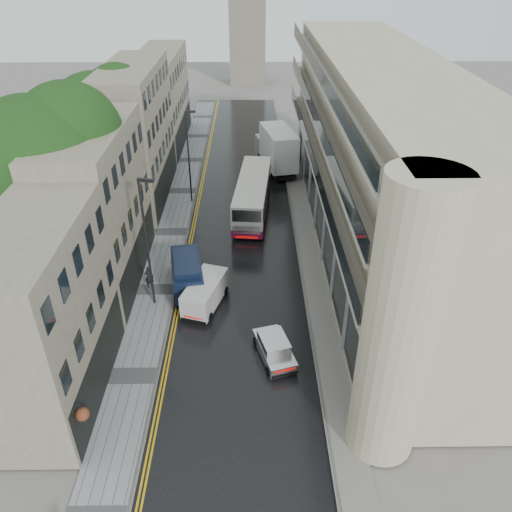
{
  "coord_description": "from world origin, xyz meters",
  "views": [
    {
      "loc": [
        0.77,
        -9.42,
        20.77
      ],
      "look_at": [
        1.13,
        18.0,
        3.59
      ],
      "focal_mm": 35.0,
      "sensor_mm": 36.0,
      "label": 1
    }
  ],
  "objects_px": {
    "tree_far": "(101,140)",
    "white_van": "(185,304)",
    "tree_near": "(44,197)",
    "lamp_post_near": "(147,245)",
    "lamp_post_far": "(189,158)",
    "navy_van": "(175,288)",
    "silver_hatchback": "(269,366)",
    "cream_bus": "(236,211)",
    "white_lorry": "(270,156)",
    "pedestrian": "(149,277)"
  },
  "relations": [
    {
      "from": "tree_near",
      "to": "silver_hatchback",
      "type": "bearing_deg",
      "value": -32.27
    },
    {
      "from": "cream_bus",
      "to": "tree_near",
      "type": "bearing_deg",
      "value": -139.4
    },
    {
      "from": "silver_hatchback",
      "to": "lamp_post_far",
      "type": "xyz_separation_m",
      "value": [
        -6.53,
        22.54,
        3.65
      ]
    },
    {
      "from": "tree_far",
      "to": "white_lorry",
      "type": "relative_size",
      "value": 1.41
    },
    {
      "from": "silver_hatchback",
      "to": "navy_van",
      "type": "distance_m",
      "value": 9.04
    },
    {
      "from": "white_van",
      "to": "navy_van",
      "type": "xyz_separation_m",
      "value": [
        -0.77,
        1.34,
        0.31
      ]
    },
    {
      "from": "tree_far",
      "to": "silver_hatchback",
      "type": "distance_m",
      "value": 26.65
    },
    {
      "from": "silver_hatchback",
      "to": "pedestrian",
      "type": "relative_size",
      "value": 2.11
    },
    {
      "from": "white_van",
      "to": "lamp_post_near",
      "type": "distance_m",
      "value": 4.5
    },
    {
      "from": "lamp_post_far",
      "to": "lamp_post_near",
      "type": "bearing_deg",
      "value": -98.58
    },
    {
      "from": "silver_hatchback",
      "to": "navy_van",
      "type": "height_order",
      "value": "navy_van"
    },
    {
      "from": "tree_far",
      "to": "navy_van",
      "type": "bearing_deg",
      "value": -62.75
    },
    {
      "from": "lamp_post_near",
      "to": "lamp_post_far",
      "type": "relative_size",
      "value": 1.07
    },
    {
      "from": "cream_bus",
      "to": "white_lorry",
      "type": "xyz_separation_m",
      "value": [
        3.3,
        10.72,
        0.76
      ]
    },
    {
      "from": "lamp_post_far",
      "to": "cream_bus",
      "type": "bearing_deg",
      "value": -54.59
    },
    {
      "from": "cream_bus",
      "to": "silver_hatchback",
      "type": "height_order",
      "value": "cream_bus"
    },
    {
      "from": "tree_far",
      "to": "white_lorry",
      "type": "height_order",
      "value": "tree_far"
    },
    {
      "from": "cream_bus",
      "to": "white_lorry",
      "type": "bearing_deg",
      "value": 78.32
    },
    {
      "from": "cream_bus",
      "to": "lamp_post_near",
      "type": "relative_size",
      "value": 1.26
    },
    {
      "from": "silver_hatchback",
      "to": "tree_near",
      "type": "bearing_deg",
      "value": 131.86
    },
    {
      "from": "white_lorry",
      "to": "lamp_post_near",
      "type": "distance_m",
      "value": 23.29
    },
    {
      "from": "lamp_post_near",
      "to": "tree_far",
      "type": "bearing_deg",
      "value": 125.35
    },
    {
      "from": "tree_near",
      "to": "white_lorry",
      "type": "bearing_deg",
      "value": 51.4
    },
    {
      "from": "pedestrian",
      "to": "lamp_post_far",
      "type": "bearing_deg",
      "value": -90.13
    },
    {
      "from": "cream_bus",
      "to": "white_van",
      "type": "relative_size",
      "value": 2.67
    },
    {
      "from": "tree_near",
      "to": "white_van",
      "type": "bearing_deg",
      "value": -22.32
    },
    {
      "from": "tree_far",
      "to": "lamp_post_far",
      "type": "bearing_deg",
      "value": 4.04
    },
    {
      "from": "white_lorry",
      "to": "silver_hatchback",
      "type": "distance_m",
      "value": 28.28
    },
    {
      "from": "silver_hatchback",
      "to": "navy_van",
      "type": "bearing_deg",
      "value": 116.45
    },
    {
      "from": "tree_far",
      "to": "lamp_post_near",
      "type": "relative_size",
      "value": 1.38
    },
    {
      "from": "lamp_post_near",
      "to": "lamp_post_far",
      "type": "distance_m",
      "value": 15.89
    },
    {
      "from": "tree_near",
      "to": "silver_hatchback",
      "type": "xyz_separation_m",
      "value": [
        14.28,
        -9.01,
        -6.23
      ]
    },
    {
      "from": "tree_far",
      "to": "silver_hatchback",
      "type": "height_order",
      "value": "tree_far"
    },
    {
      "from": "tree_near",
      "to": "lamp_post_near",
      "type": "distance_m",
      "value": 7.49
    },
    {
      "from": "cream_bus",
      "to": "pedestrian",
      "type": "xyz_separation_m",
      "value": [
        -5.86,
        -9.05,
        -0.58
      ]
    },
    {
      "from": "tree_near",
      "to": "lamp_post_far",
      "type": "bearing_deg",
      "value": 60.22
    },
    {
      "from": "cream_bus",
      "to": "lamp_post_far",
      "type": "bearing_deg",
      "value": 135.79
    },
    {
      "from": "tree_far",
      "to": "lamp_post_far",
      "type": "relative_size",
      "value": 1.47
    },
    {
      "from": "pedestrian",
      "to": "lamp_post_far",
      "type": "height_order",
      "value": "lamp_post_far"
    },
    {
      "from": "lamp_post_far",
      "to": "navy_van",
      "type": "bearing_deg",
      "value": -93.31
    },
    {
      "from": "cream_bus",
      "to": "white_van",
      "type": "height_order",
      "value": "cream_bus"
    },
    {
      "from": "pedestrian",
      "to": "lamp_post_far",
      "type": "distance_m",
      "value": 14.57
    },
    {
      "from": "navy_van",
      "to": "lamp_post_far",
      "type": "distance_m",
      "value": 16.17
    },
    {
      "from": "white_lorry",
      "to": "tree_far",
      "type": "bearing_deg",
      "value": -169.46
    },
    {
      "from": "navy_van",
      "to": "tree_far",
      "type": "bearing_deg",
      "value": 107.71
    },
    {
      "from": "tree_far",
      "to": "cream_bus",
      "type": "distance_m",
      "value": 13.4
    },
    {
      "from": "silver_hatchback",
      "to": "tree_far",
      "type": "bearing_deg",
      "value": 106.54
    },
    {
      "from": "cream_bus",
      "to": "navy_van",
      "type": "xyz_separation_m",
      "value": [
        -3.83,
        -10.82,
        -0.28
      ]
    },
    {
      "from": "white_van",
      "to": "lamp_post_near",
      "type": "bearing_deg",
      "value": 166.13
    },
    {
      "from": "tree_far",
      "to": "white_van",
      "type": "distance_m",
      "value": 19.52
    }
  ]
}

